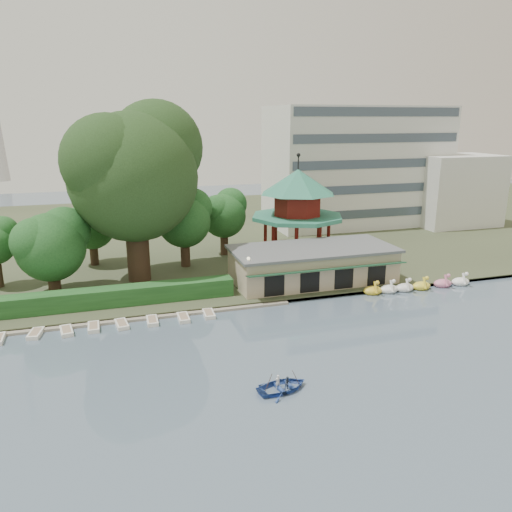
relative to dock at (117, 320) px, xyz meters
name	(u,v)px	position (x,y,z in m)	size (l,w,h in m)	color
ground_plane	(305,394)	(12.00, -17.20, -0.12)	(220.00, 220.00, 0.00)	slate
shore	(184,232)	(12.00, 34.80, 0.08)	(220.00, 70.00, 0.40)	#424930
embankment	(239,305)	(12.00, 0.10, 0.03)	(220.00, 0.60, 0.30)	gray
dock	(117,320)	(0.00, 0.00, 0.00)	(34.00, 1.60, 0.24)	gray
boathouse	(313,264)	(22.00, 4.77, 2.25)	(18.60, 9.39, 3.90)	tan
pavilion	(297,205)	(24.00, 14.80, 7.36)	(12.40, 12.40, 13.50)	tan
office_building	(372,170)	(44.67, 31.80, 9.61)	(38.00, 18.00, 20.00)	silver
hedge	(83,299)	(-3.00, 3.30, 1.18)	(30.00, 2.00, 1.80)	#245924
lamp_post	(249,269)	(13.50, 1.80, 3.22)	(0.36, 0.36, 4.28)	black
big_tree	(134,168)	(3.19, 11.03, 13.08)	(15.61, 14.55, 20.17)	#3A281C
small_trees	(99,230)	(-1.03, 13.57, 5.87)	(39.47, 16.72, 9.68)	#3A281C
swan_boats	(416,286)	(32.21, -0.60, 0.28)	(13.32, 2.05, 1.92)	yellow
moored_rowboats	(80,329)	(-3.23, -1.41, 0.06)	(24.58, 2.70, 0.36)	white
rowboat_with_passengers	(283,383)	(10.70, -16.29, 0.42)	(5.78, 4.57, 2.01)	#2B4996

